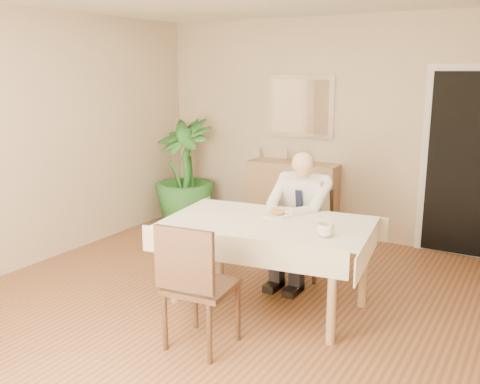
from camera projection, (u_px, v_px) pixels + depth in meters
The scene contains 17 objects.
room at pixel (218, 158), 4.28m from camera, with size 5.00×5.02×2.60m.
doorway at pixel (467, 165), 5.66m from camera, with size 0.96×0.07×2.10m.
mirror at pixel (300, 106), 6.49m from camera, with size 0.86×0.04×0.76m.
dining_table at pixel (268, 231), 4.50m from camera, with size 1.85×1.25×0.75m.
chair_far at pixel (309, 227), 5.28m from camera, with size 0.45×0.45×0.85m.
chair_near at pixel (194, 280), 3.77m from camera, with size 0.50×0.50×0.95m.
seated_man at pixel (298, 212), 4.99m from camera, with size 0.48×0.72×1.24m.
plate at pixel (277, 215), 4.63m from camera, with size 0.26×0.26×0.02m, color white.
food at pixel (277, 212), 4.63m from camera, with size 0.14×0.14×0.06m, color #946132.
knife at pixel (278, 215), 4.56m from camera, with size 0.01×0.01×0.13m, color silver.
fork at pixel (270, 214), 4.60m from camera, with size 0.01×0.01×0.13m, color silver.
coffee_mug at pixel (326, 230), 4.05m from camera, with size 0.13×0.13×0.10m, color white.
sideboard at pixel (293, 197), 6.62m from camera, with size 1.11×0.38×0.88m, color #9D7B59.
photo_frame_left at pixel (257, 152), 6.82m from camera, with size 0.10×0.02×0.14m, color silver.
photo_frame_center at pixel (283, 155), 6.59m from camera, with size 0.10×0.02×0.14m, color silver.
photo_frame_right at pixel (304, 157), 6.47m from camera, with size 0.10×0.02×0.14m, color silver.
potted_palm at pixel (184, 173), 6.89m from camera, with size 0.77×0.77×1.38m, color #225A1F.
Camera 1 is at (2.29, -3.56, 2.00)m, focal length 40.00 mm.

